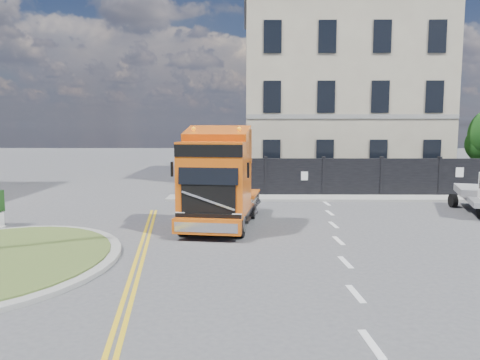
{
  "coord_description": "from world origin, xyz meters",
  "views": [
    {
      "loc": [
        -0.09,
        -15.23,
        3.73
      ],
      "look_at": [
        -0.26,
        1.11,
        1.8
      ],
      "focal_mm": 35.0,
      "sensor_mm": 36.0,
      "label": 1
    }
  ],
  "objects": [
    {
      "name": "georgian_building",
      "position": [
        6.0,
        16.5,
        5.77
      ],
      "size": [
        12.3,
        10.3,
        12.8
      ],
      "color": "#BBB395",
      "rests_on": "ground"
    },
    {
      "name": "ground",
      "position": [
        0.0,
        0.0,
        0.0
      ],
      "size": [
        120.0,
        120.0,
        0.0
      ],
      "primitive_type": "plane",
      "color": "#424244",
      "rests_on": "ground"
    },
    {
      "name": "hoarding_fence",
      "position": [
        6.55,
        9.0,
        1.0
      ],
      "size": [
        18.8,
        0.25,
        2.0
      ],
      "color": "black",
      "rests_on": "ground"
    },
    {
      "name": "truck",
      "position": [
        -1.04,
        1.41,
        1.6
      ],
      "size": [
        2.98,
        6.21,
        3.58
      ],
      "rotation": [
        0.0,
        0.0,
        -0.13
      ],
      "color": "black",
      "rests_on": "ground"
    },
    {
      "name": "pavement_far",
      "position": [
        6.0,
        8.1,
        0.06
      ],
      "size": [
        20.0,
        1.6,
        0.12
      ],
      "primitive_type": "cube",
      "color": "gray",
      "rests_on": "ground"
    }
  ]
}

